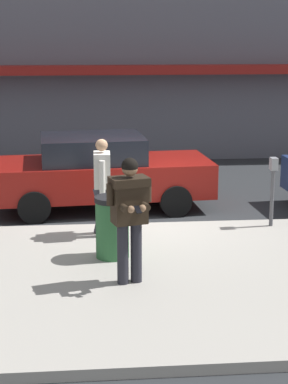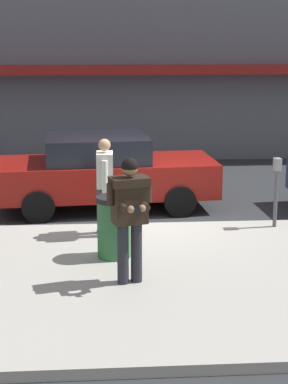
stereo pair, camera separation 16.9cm
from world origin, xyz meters
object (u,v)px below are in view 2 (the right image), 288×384
at_px(pedestrian_in_light_coat, 105,181).
at_px(trash_bin, 114,227).
at_px(parked_sedan_mid, 104,171).
at_px(man_texting_on_phone, 130,207).
at_px(parking_meter, 277,182).

xyz_separation_m(pedestrian_in_light_coat, trash_bin, (0.12, -1.17, -0.47)).
height_order(parked_sedan_mid, trash_bin, parked_sedan_mid).
bearing_deg(man_texting_on_phone, pedestrian_in_light_coat, 98.01).
xyz_separation_m(man_texting_on_phone, trash_bin, (-0.20, 1.10, -0.62)).
xyz_separation_m(parked_sedan_mid, pedestrian_in_light_coat, (0.00, -2.25, 0.32)).
height_order(man_texting_on_phone, pedestrian_in_light_coat, man_texting_on_phone).
relative_size(parked_sedan_mid, pedestrian_in_light_coat, 2.72).
distance_m(parked_sedan_mid, pedestrian_in_light_coat, 2.27).
bearing_deg(pedestrian_in_light_coat, trash_bin, -84.11).
bearing_deg(pedestrian_in_light_coat, parked_sedan_mid, 90.06).
bearing_deg(parked_sedan_mid, pedestrian_in_light_coat, -89.94).
bearing_deg(trash_bin, parked_sedan_mid, 92.06).
distance_m(man_texting_on_phone, pedestrian_in_light_coat, 2.30).
bearing_deg(parked_sedan_mid, parking_meter, -32.93).
xyz_separation_m(man_texting_on_phone, pedestrian_in_light_coat, (-0.32, 2.27, -0.14)).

